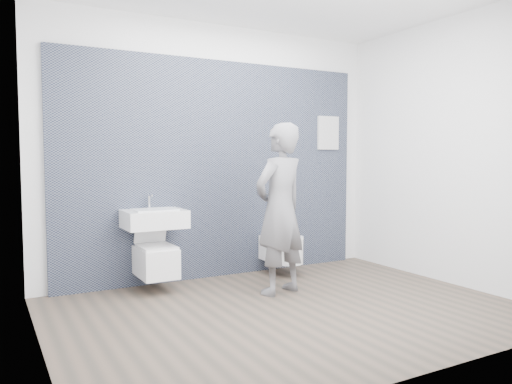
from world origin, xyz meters
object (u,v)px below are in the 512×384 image
washbasin (154,218)px  toilet_rounded (283,248)px  toilet_square (156,259)px  visitor (280,209)px

washbasin → toilet_rounded: bearing=-2.3°
washbasin → toilet_square: bearing=-90.0°
visitor → toilet_rounded: bearing=-140.8°
toilet_square → toilet_rounded: (1.49, -0.04, -0.02)m
visitor → toilet_square: bearing=-49.6°
toilet_square → washbasin: bearing=90.0°
toilet_square → toilet_rounded: bearing=-1.4°
toilet_square → visitor: size_ratio=0.40×
washbasin → toilet_square: 0.41m
toilet_square → visitor: bearing=-33.6°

